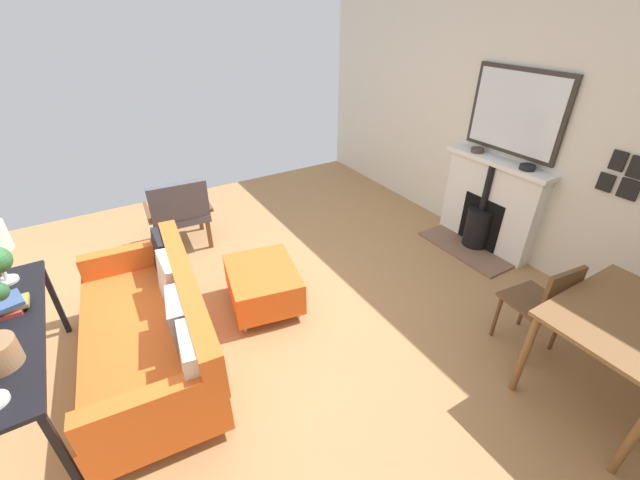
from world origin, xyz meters
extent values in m
cube|color=#A87A4C|center=(0.00, 0.00, 0.00)|extent=(5.94, 5.93, 0.01)
cube|color=beige|center=(-2.97, 0.00, 1.38)|extent=(0.12, 5.93, 2.75)
cube|color=brown|center=(-2.53, 0.28, 0.01)|extent=(0.40, 1.07, 0.03)
cube|color=white|center=(-2.82, 0.28, 0.50)|extent=(0.18, 1.13, 0.99)
cube|color=black|center=(-2.75, 0.28, 0.32)|extent=(0.06, 0.51, 0.57)
cylinder|color=black|center=(-2.71, 0.28, 0.24)|extent=(0.28, 0.28, 0.43)
cylinder|color=black|center=(-2.71, 0.28, 0.47)|extent=(0.29, 0.29, 0.02)
cylinder|color=black|center=(-2.71, 0.28, 0.74)|extent=(0.07, 0.07, 0.51)
cube|color=white|center=(-2.79, 0.28, 1.02)|extent=(0.23, 1.21, 0.05)
cube|color=#2D2823|center=(-2.88, 0.28, 1.52)|extent=(0.04, 1.03, 0.83)
cube|color=silver|center=(-2.86, 0.28, 1.52)|extent=(0.01, 0.95, 0.75)
cylinder|color=#47382D|center=(-2.79, -0.01, 1.06)|extent=(0.14, 0.14, 0.05)
torus|color=#47382D|center=(-2.79, -0.01, 1.08)|extent=(0.14, 0.14, 0.01)
cylinder|color=black|center=(-2.79, 0.60, 1.06)|extent=(0.15, 0.15, 0.05)
torus|color=black|center=(-2.79, 0.60, 1.08)|extent=(0.15, 0.15, 0.01)
cylinder|color=#B2B2B7|center=(1.14, -0.62, 0.05)|extent=(0.04, 0.04, 0.10)
cylinder|color=#B2B2B7|center=(1.28, 0.90, 0.05)|extent=(0.04, 0.04, 0.10)
cylinder|color=#B2B2B7|center=(0.47, -0.56, 0.05)|extent=(0.04, 0.04, 0.10)
cylinder|color=#B2B2B7|center=(0.61, 0.96, 0.05)|extent=(0.04, 0.04, 0.10)
cube|color=orange|center=(0.87, 0.17, 0.25)|extent=(1.00, 1.86, 0.30)
cube|color=orange|center=(0.52, 0.20, 0.59)|extent=(0.30, 1.79, 0.36)
cube|color=orange|center=(0.80, -0.66, 0.51)|extent=(0.81, 0.19, 0.21)
cube|color=orange|center=(0.95, 1.00, 0.51)|extent=(0.81, 0.19, 0.21)
cube|color=black|center=(0.56, -0.48, 0.57)|extent=(0.17, 0.37, 0.38)
cube|color=beige|center=(0.59, -0.05, 0.57)|extent=(0.15, 0.38, 0.39)
cube|color=#99999E|center=(0.64, 0.45, 0.57)|extent=(0.19, 0.39, 0.38)
cube|color=beige|center=(0.67, 0.85, 0.57)|extent=(0.18, 0.39, 0.38)
cylinder|color=#B2B2B7|center=(0.00, -0.38, 0.04)|extent=(0.04, 0.04, 0.09)
cylinder|color=#B2B2B7|center=(0.11, 0.20, 0.04)|extent=(0.04, 0.04, 0.09)
cylinder|color=#B2B2B7|center=(-0.47, -0.29, 0.04)|extent=(0.04, 0.04, 0.09)
cylinder|color=#B2B2B7|center=(-0.36, 0.29, 0.04)|extent=(0.04, 0.04, 0.09)
cube|color=orange|center=(-0.18, -0.04, 0.24)|extent=(0.73, 0.84, 0.31)
cube|color=brown|center=(-0.10, -1.77, 0.19)|extent=(0.05, 0.05, 0.37)
cube|color=brown|center=(0.41, -1.80, 0.19)|extent=(0.05, 0.05, 0.37)
cube|color=brown|center=(-0.07, -1.29, 0.19)|extent=(0.05, 0.05, 0.37)
cube|color=brown|center=(0.44, -1.33, 0.19)|extent=(0.05, 0.05, 0.37)
cube|color=#4C4C56|center=(0.17, -1.55, 0.39)|extent=(0.64, 0.60, 0.08)
cube|color=#4C4C56|center=(0.19, -1.30, 0.65)|extent=(0.61, 0.16, 0.44)
cube|color=brown|center=(-0.15, -1.53, 0.48)|extent=(0.08, 0.53, 0.04)
cube|color=brown|center=(0.49, -1.57, 0.48)|extent=(0.08, 0.53, 0.04)
cube|color=black|center=(1.43, -0.59, 0.35)|extent=(0.04, 0.04, 0.70)
cube|color=black|center=(1.43, 0.93, 0.35)|extent=(0.04, 0.04, 0.70)
cube|color=black|center=(1.81, -0.59, 0.35)|extent=(0.04, 0.04, 0.70)
cube|color=black|center=(1.62, 0.17, 0.71)|extent=(0.44, 1.58, 0.03)
cylinder|color=beige|center=(1.62, -0.42, 0.74)|extent=(0.14, 0.14, 0.02)
cylinder|color=beige|center=(1.62, -0.42, 0.86)|extent=(0.03, 0.03, 0.24)
cube|color=#B23833|center=(1.63, -0.04, 0.74)|extent=(0.24, 0.20, 0.03)
cube|color=olive|center=(1.61, -0.04, 0.77)|extent=(0.28, 0.15, 0.03)
cylinder|color=brown|center=(-2.29, 1.79, 0.36)|extent=(0.05, 0.05, 0.71)
cylinder|color=brown|center=(-1.35, 1.79, 0.36)|extent=(0.05, 0.05, 0.71)
cylinder|color=brown|center=(-1.35, 2.49, 0.36)|extent=(0.05, 0.05, 0.71)
cube|color=brown|center=(-1.82, 2.14, 0.73)|extent=(1.03, 0.80, 0.03)
cylinder|color=brown|center=(-2.00, 1.38, 0.22)|extent=(0.04, 0.04, 0.43)
cylinder|color=brown|center=(-1.68, 1.34, 0.22)|extent=(0.04, 0.04, 0.43)
cylinder|color=brown|center=(-1.96, 1.69, 0.22)|extent=(0.04, 0.04, 0.43)
cylinder|color=brown|center=(-1.64, 1.66, 0.22)|extent=(0.04, 0.04, 0.43)
cube|color=brown|center=(-1.82, 1.52, 0.44)|extent=(0.44, 0.44, 0.02)
cube|color=brown|center=(-1.80, 1.68, 0.64)|extent=(0.36, 0.08, 0.39)
cube|color=black|center=(-2.89, 1.29, 1.33)|extent=(0.02, 0.11, 0.16)
cube|color=black|center=(-2.89, 1.43, 1.31)|extent=(0.02, 0.11, 0.18)
cube|color=black|center=(-2.89, 1.26, 1.12)|extent=(0.02, 0.12, 0.15)
cube|color=black|center=(-2.89, 1.44, 1.13)|extent=(0.02, 0.15, 0.17)
camera|label=1|loc=(0.87, 2.71, 2.47)|focal=22.26mm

